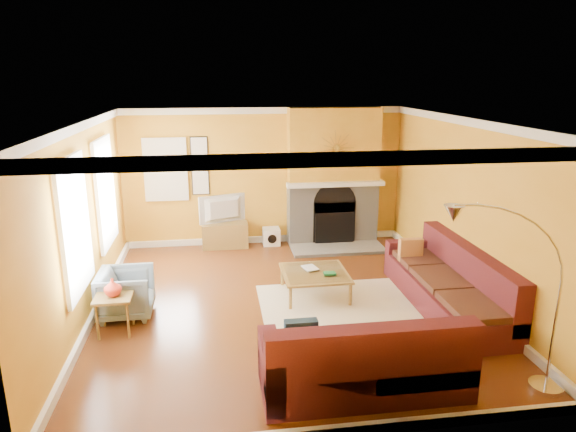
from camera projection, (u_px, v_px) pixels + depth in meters
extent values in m
cube|color=brown|center=(285.00, 304.00, 7.67)|extent=(5.50, 6.00, 0.02)
cube|color=white|center=(285.00, 120.00, 6.94)|extent=(5.50, 6.00, 0.02)
cube|color=gold|center=(264.00, 177.00, 10.18)|extent=(5.50, 0.02, 2.70)
cube|color=gold|center=(333.00, 308.00, 4.43)|extent=(5.50, 0.02, 2.70)
cube|color=gold|center=(83.00, 224.00, 6.92)|extent=(0.02, 6.00, 2.70)
cube|color=gold|center=(467.00, 209.00, 7.69)|extent=(0.02, 6.00, 2.70)
cube|color=white|center=(104.00, 192.00, 8.13)|extent=(0.06, 1.22, 1.72)
cube|color=white|center=(74.00, 226.00, 6.32)|extent=(0.06, 1.22, 1.72)
cube|color=white|center=(166.00, 170.00, 9.81)|extent=(0.82, 0.06, 1.22)
cube|color=white|center=(200.00, 166.00, 9.90)|extent=(0.34, 0.04, 1.14)
cube|color=white|center=(336.00, 184.00, 9.96)|extent=(1.92, 0.22, 0.08)
cube|color=gray|center=(338.00, 249.00, 9.99)|extent=(1.80, 0.70, 0.06)
cube|color=beige|center=(342.00, 305.00, 7.58)|extent=(2.40, 1.80, 0.02)
cube|color=olive|center=(225.00, 235.00, 10.13)|extent=(0.89, 0.40, 0.49)
imported|color=black|center=(224.00, 210.00, 9.99)|extent=(0.94, 0.45, 0.55)
cube|color=white|center=(271.00, 236.00, 10.30)|extent=(0.33, 0.33, 0.33)
imported|color=gray|center=(126.00, 293.00, 7.20)|extent=(0.74, 0.72, 0.68)
imported|color=red|center=(113.00, 287.00, 6.65)|extent=(0.23, 0.23, 0.24)
imported|color=white|center=(304.00, 269.00, 7.92)|extent=(0.27, 0.32, 0.03)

